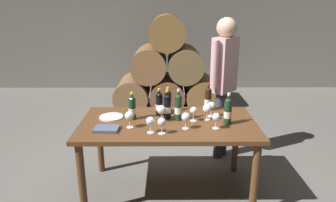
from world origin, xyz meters
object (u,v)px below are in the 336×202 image
dining_table (168,131)px  wine_glass_4 (216,118)px  wine_glass_7 (211,106)px  tasting_notebook (106,129)px  wine_glass_2 (161,110)px  wine_glass_3 (162,123)px  wine_bottle_1 (159,104)px  wine_glass_6 (207,109)px  wine_bottle_3 (132,108)px  wine_glass_1 (194,111)px  wine_bottle_5 (208,99)px  wine_glass_8 (186,117)px  wine_glass_5 (129,116)px  sommelier_presenting (224,76)px  wine_bottle_6 (228,111)px  wine_bottle_2 (167,106)px  serving_plate (111,117)px  wine_glass_0 (150,122)px  wine_bottle_0 (168,101)px  wine_bottle_4 (178,107)px

dining_table → wine_glass_4: (0.44, -0.17, 0.20)m
wine_glass_7 → tasting_notebook: wine_glass_7 is taller
wine_glass_2 → wine_glass_3: wine_glass_2 is taller
wine_bottle_1 → wine_glass_6: 0.49m
wine_bottle_3 → wine_glass_1: 0.60m
wine_bottle_5 → wine_glass_8: (-0.27, -0.52, -0.02)m
wine_glass_5 → wine_glass_3: bearing=-25.7°
wine_glass_8 → sommelier_presenting: size_ratio=0.09×
wine_bottle_6 → wine_glass_6: wine_bottle_6 is taller
dining_table → wine_bottle_2: wine_bottle_2 is taller
wine_glass_3 → dining_table: bearing=78.2°
wine_glass_6 → wine_bottle_6: bearing=-32.3°
serving_plate → wine_bottle_3: bearing=-10.5°
wine_glass_0 → wine_bottle_5: bearing=46.1°
wine_glass_0 → wine_glass_3: bearing=-11.1°
wine_glass_1 → tasting_notebook: size_ratio=0.66×
wine_bottle_3 → wine_glass_3: 0.47m
wine_bottle_6 → wine_glass_1: size_ratio=2.11×
tasting_notebook → wine_bottle_0: bearing=45.3°
wine_bottle_2 → wine_bottle_3: 0.35m
wine_bottle_6 → wine_glass_0: wine_bottle_6 is taller
wine_bottle_3 → wine_glass_7: (0.79, 0.07, -0.01)m
wine_glass_3 → serving_plate: bearing=141.9°
wine_glass_7 → tasting_notebook: (-1.00, -0.35, -0.10)m
wine_glass_7 → wine_bottle_3: bearing=-175.2°
serving_plate → tasting_notebook: bearing=-87.9°
wine_bottle_0 → wine_glass_3: 0.58m
wine_glass_4 → wine_bottle_6: bearing=41.7°
wine_glass_0 → serving_plate: 0.57m
dining_table → wine_glass_2: 0.22m
dining_table → wine_glass_2: size_ratio=10.50×
wine_glass_5 → serving_plate: 0.35m
wine_bottle_1 → wine_glass_0: (-0.07, -0.45, -0.02)m
wine_bottle_4 → wine_glass_2: (-0.17, -0.04, -0.02)m
wine_bottle_1 → wine_glass_2: 0.17m
wine_bottle_3 → wine_glass_8: (0.51, -0.25, -0.01)m
wine_glass_7 → wine_bottle_1: bearing=175.2°
wine_glass_6 → wine_glass_7: (0.05, 0.09, -0.00)m
wine_glass_0 → wine_glass_5: wine_glass_5 is taller
wine_glass_4 → wine_glass_8: bearing=-179.7°
dining_table → wine_bottle_6: wine_bottle_6 is taller
wine_bottle_4 → wine_glass_8: bearing=-75.4°
wine_bottle_5 → wine_glass_1: bearing=-119.3°
wine_glass_4 → wine_glass_5: (-0.79, 0.03, 0.00)m
wine_bottle_2 → wine_bottle_5: wine_bottle_5 is taller
wine_glass_5 → serving_plate: (-0.22, 0.26, -0.10)m
serving_plate → wine_glass_4: bearing=-16.0°
wine_bottle_6 → wine_glass_4: 0.17m
wine_glass_4 → wine_bottle_1: bearing=145.6°
wine_glass_4 → sommelier_presenting: (0.23, 0.92, 0.18)m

